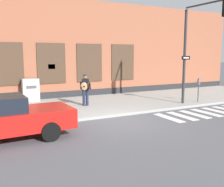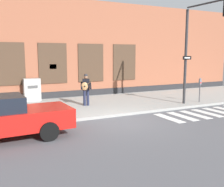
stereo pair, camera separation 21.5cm
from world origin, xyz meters
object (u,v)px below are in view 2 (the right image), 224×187
traffic_light (201,36)px  utility_box (32,90)px  parking_meter (200,86)px  busker (86,88)px  red_car (1,118)px

traffic_light → utility_box: bearing=143.0°
traffic_light → parking_meter: size_ratio=3.77×
parking_meter → busker: bearing=162.6°
red_car → traffic_light: size_ratio=0.86×
traffic_light → utility_box: (-7.68, 5.78, -3.04)m
red_car → busker: bearing=40.4°
red_car → traffic_light: (9.81, 0.89, 3.08)m
busker → traffic_light: traffic_light is taller
traffic_light → parking_meter: bearing=42.3°
red_car → traffic_light: traffic_light is taller
busker → parking_meter: busker is taller
red_car → busker: 5.95m
red_car → parking_meter: bearing=9.7°
traffic_light → utility_box: size_ratio=3.99×
traffic_light → red_car: bearing=-174.8°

